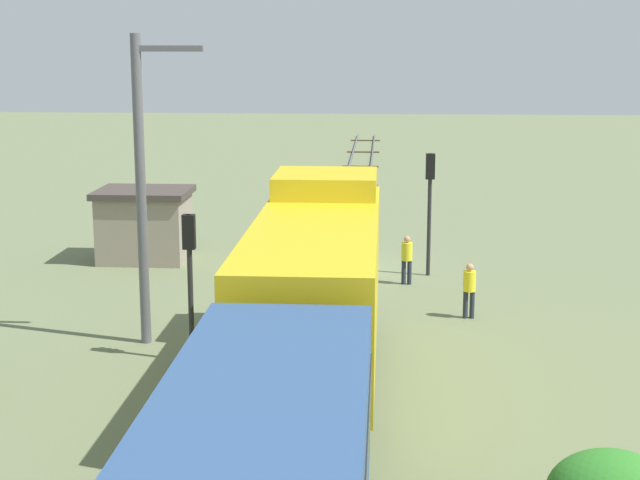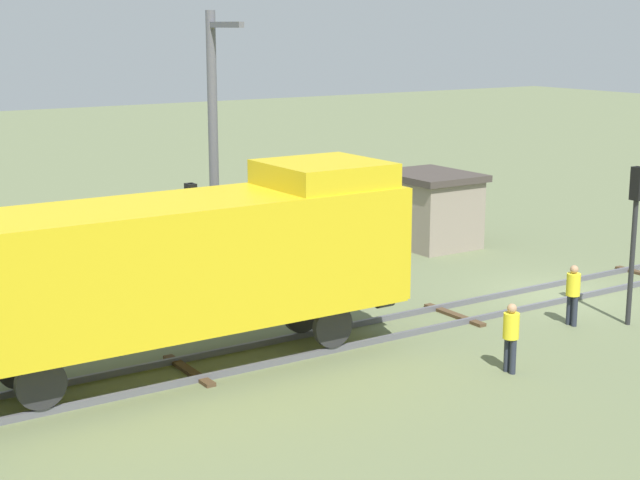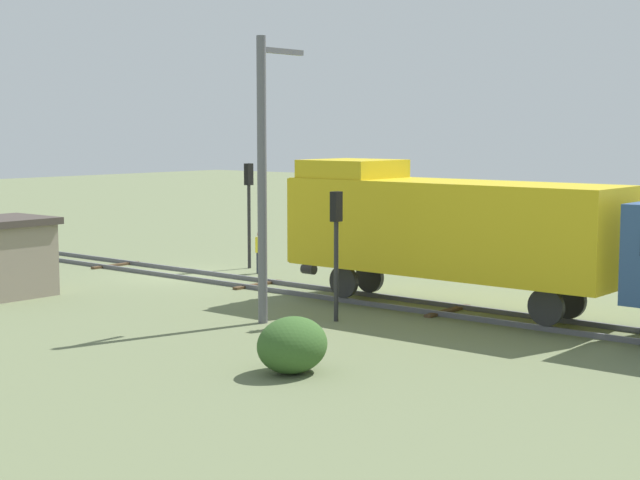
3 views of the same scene
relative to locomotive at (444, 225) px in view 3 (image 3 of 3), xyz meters
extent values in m
plane|color=#66704C|center=(0.00, -12.26, -2.77)|extent=(149.39, 149.39, 0.00)
cube|color=#595960|center=(-0.72, -12.26, -2.69)|extent=(0.10, 99.59, 0.16)
cube|color=#595960|center=(0.72, -12.26, -2.69)|extent=(0.10, 99.59, 0.16)
cube|color=#4C3823|center=(0.00, -24.71, -2.73)|extent=(2.40, 0.24, 0.09)
cube|color=#4C3823|center=(0.00, -16.41, -2.73)|extent=(2.40, 0.24, 0.09)
cube|color=#4C3823|center=(0.00, -8.11, -2.73)|extent=(2.40, 0.24, 0.09)
cube|color=#4C3823|center=(0.00, 0.19, -2.73)|extent=(2.40, 0.24, 0.09)
cube|color=gold|center=(0.00, 0.24, -0.06)|extent=(2.90, 11.00, 2.90)
cube|color=gold|center=(0.00, -3.66, 1.69)|extent=(2.75, 2.80, 0.60)
cube|color=gold|center=(0.00, -5.31, -0.06)|extent=(2.84, 0.10, 2.84)
cube|color=white|center=(0.00, -5.35, -0.26)|extent=(2.46, 0.06, 0.20)
sphere|color=white|center=(-0.45, -5.36, 1.04)|extent=(0.28, 0.28, 0.28)
sphere|color=white|center=(0.45, -5.36, 1.04)|extent=(0.28, 0.28, 0.28)
cylinder|color=#262628|center=(0.00, -5.61, -1.91)|extent=(0.36, 0.50, 0.36)
cylinder|color=#262628|center=(-0.72, -3.46, -2.06)|extent=(0.18, 1.10, 1.10)
cylinder|color=#262628|center=(0.72, -3.46, -2.06)|extent=(0.18, 1.10, 1.10)
cylinder|color=#262628|center=(-0.72, 3.94, -2.06)|extent=(0.18, 1.10, 1.10)
cylinder|color=#262628|center=(0.72, 3.94, -2.06)|extent=(0.18, 1.10, 1.10)
cylinder|color=#262628|center=(-3.20, -11.61, -0.58)|extent=(0.14, 0.14, 4.38)
cube|color=black|center=(-3.20, -11.61, 1.16)|extent=(0.32, 0.24, 0.90)
sphere|color=#390606|center=(-3.20, -11.75, 1.43)|extent=(0.16, 0.16, 0.16)
sphere|color=yellow|center=(-3.20, -11.75, 1.15)|extent=(0.16, 0.16, 0.16)
sphere|color=black|center=(-3.20, -11.75, 0.87)|extent=(0.16, 0.16, 0.16)
cylinder|color=#262628|center=(3.40, -1.64, -0.81)|extent=(0.14, 0.14, 3.93)
cube|color=black|center=(3.40, -1.64, 0.70)|extent=(0.32, 0.24, 0.90)
sphere|color=red|center=(3.40, -1.78, 0.97)|extent=(0.16, 0.16, 0.16)
sphere|color=#3C3306|center=(3.40, -1.78, 0.69)|extent=(0.16, 0.16, 0.16)
sphere|color=black|center=(3.40, -1.78, 0.41)|extent=(0.16, 0.16, 0.16)
cylinder|color=#262B38|center=(-2.50, -10.25, -2.35)|extent=(0.15, 0.15, 0.85)
cylinder|color=#262B38|center=(-2.30, -10.25, -2.35)|extent=(0.15, 0.15, 0.85)
cylinder|color=yellow|center=(-2.40, -10.25, -1.61)|extent=(0.38, 0.38, 0.62)
sphere|color=tan|center=(-2.40, -10.25, -1.19)|extent=(0.23, 0.23, 0.23)
cylinder|color=#262B38|center=(-4.30, -6.19, -2.35)|extent=(0.15, 0.15, 0.85)
cylinder|color=#262B38|center=(-4.10, -6.19, -2.35)|extent=(0.15, 0.15, 0.85)
cylinder|color=yellow|center=(-4.20, -6.19, -1.61)|extent=(0.38, 0.38, 0.62)
sphere|color=tan|center=(-4.20, -6.19, -1.19)|extent=(0.23, 0.23, 0.23)
cylinder|color=#595960|center=(5.00, -3.17, 1.47)|extent=(0.28, 0.28, 8.48)
cube|color=#595960|center=(4.10, -3.17, 5.31)|extent=(1.80, 0.16, 0.16)
ellipsoid|color=#345A26|center=(9.02, 1.56, -2.10)|extent=(1.86, 1.52, 1.36)
camera|label=1|loc=(-1.59, 22.72, 5.60)|focal=55.00mm
camera|label=2|loc=(-20.16, 9.68, 5.33)|focal=55.00mm
camera|label=3|loc=(26.11, 16.64, 2.97)|focal=55.00mm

